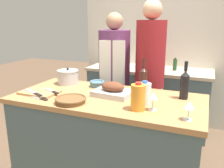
{
  "coord_description": "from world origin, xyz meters",
  "views": [
    {
      "loc": [
        0.75,
        -1.72,
        1.55
      ],
      "look_at": [
        0.0,
        0.11,
        1.0
      ],
      "focal_mm": 38.0,
      "sensor_mm": 36.0,
      "label": 1
    }
  ],
  "objects_px": {
    "mixing_bowl": "(97,83)",
    "milk_jug": "(144,94)",
    "wine_bottle_dark": "(143,79)",
    "knife_paring": "(39,98)",
    "wine_bottle_green": "(185,84)",
    "wine_glass_right": "(153,96)",
    "knife_chef": "(34,93)",
    "person_cook_guest": "(150,74)",
    "knife_bread": "(52,91)",
    "roasting_pan": "(113,90)",
    "juice_jug": "(138,97)",
    "person_cook_aproned": "(114,78)",
    "cutting_board": "(40,92)",
    "stock_pot": "(68,77)",
    "stand_mixer": "(157,58)",
    "condiment_bottle_short": "(140,60)",
    "condiment_bottle_tall": "(175,65)",
    "wine_glass_left": "(189,106)",
    "wicker_basket": "(71,100)"
  },
  "relations": [
    {
      "from": "mixing_bowl",
      "to": "milk_jug",
      "type": "xyz_separation_m",
      "value": [
        0.55,
        -0.32,
        0.05
      ]
    },
    {
      "from": "wine_bottle_dark",
      "to": "knife_paring",
      "type": "relative_size",
      "value": 1.47
    },
    {
      "from": "wine_bottle_green",
      "to": "wine_glass_right",
      "type": "height_order",
      "value": "wine_bottle_green"
    },
    {
      "from": "knife_chef",
      "to": "person_cook_guest",
      "type": "distance_m",
      "value": 1.22
    },
    {
      "from": "wine_glass_right",
      "to": "knife_bread",
      "type": "bearing_deg",
      "value": 176.29
    },
    {
      "from": "roasting_pan",
      "to": "wine_bottle_dark",
      "type": "xyz_separation_m",
      "value": [
        0.2,
        0.22,
        0.07
      ]
    },
    {
      "from": "roasting_pan",
      "to": "juice_jug",
      "type": "height_order",
      "value": "juice_jug"
    },
    {
      "from": "person_cook_aproned",
      "to": "wine_bottle_green",
      "type": "bearing_deg",
      "value": -47.85
    },
    {
      "from": "cutting_board",
      "to": "stock_pot",
      "type": "height_order",
      "value": "stock_pot"
    },
    {
      "from": "cutting_board",
      "to": "wine_bottle_green",
      "type": "xyz_separation_m",
      "value": [
        1.18,
        0.33,
        0.11
      ]
    },
    {
      "from": "wine_glass_right",
      "to": "roasting_pan",
      "type": "bearing_deg",
      "value": 152.6
    },
    {
      "from": "knife_bread",
      "to": "stand_mixer",
      "type": "bearing_deg",
      "value": 70.66
    },
    {
      "from": "wine_bottle_green",
      "to": "condiment_bottle_short",
      "type": "bearing_deg",
      "value": 118.76
    },
    {
      "from": "mixing_bowl",
      "to": "knife_bread",
      "type": "relative_size",
      "value": 0.7
    },
    {
      "from": "wine_glass_right",
      "to": "milk_jug",
      "type": "bearing_deg",
      "value": 134.27
    },
    {
      "from": "condiment_bottle_tall",
      "to": "condiment_bottle_short",
      "type": "distance_m",
      "value": 0.5
    },
    {
      "from": "cutting_board",
      "to": "person_cook_aproned",
      "type": "distance_m",
      "value": 0.96
    },
    {
      "from": "stand_mixer",
      "to": "roasting_pan",
      "type": "bearing_deg",
      "value": -92.3
    },
    {
      "from": "wine_glass_left",
      "to": "condiment_bottle_short",
      "type": "height_order",
      "value": "condiment_bottle_short"
    },
    {
      "from": "knife_bread",
      "to": "condiment_bottle_short",
      "type": "distance_m",
      "value": 1.68
    },
    {
      "from": "wicker_basket",
      "to": "stand_mixer",
      "type": "relative_size",
      "value": 0.69
    },
    {
      "from": "cutting_board",
      "to": "wine_glass_left",
      "type": "xyz_separation_m",
      "value": [
        1.25,
        -0.1,
        0.09
      ]
    },
    {
      "from": "knife_chef",
      "to": "person_cook_aproned",
      "type": "height_order",
      "value": "person_cook_aproned"
    },
    {
      "from": "mixing_bowl",
      "to": "knife_bread",
      "type": "distance_m",
      "value": 0.44
    },
    {
      "from": "cutting_board",
      "to": "juice_jug",
      "type": "relative_size",
      "value": 1.61
    },
    {
      "from": "person_cook_aproned",
      "to": "person_cook_guest",
      "type": "distance_m",
      "value": 0.42
    },
    {
      "from": "wine_glass_right",
      "to": "condiment_bottle_short",
      "type": "bearing_deg",
      "value": 108.52
    },
    {
      "from": "knife_chef",
      "to": "juice_jug",
      "type": "bearing_deg",
      "value": 0.41
    },
    {
      "from": "roasting_pan",
      "to": "cutting_board",
      "type": "relative_size",
      "value": 1.01
    },
    {
      "from": "knife_chef",
      "to": "condiment_bottle_short",
      "type": "relative_size",
      "value": 1.24
    },
    {
      "from": "condiment_bottle_short",
      "to": "milk_jug",
      "type": "bearing_deg",
      "value": -73.27
    },
    {
      "from": "wine_glass_right",
      "to": "knife_chef",
      "type": "height_order",
      "value": "wine_glass_right"
    },
    {
      "from": "mixing_bowl",
      "to": "person_cook_aproned",
      "type": "distance_m",
      "value": 0.51
    },
    {
      "from": "milk_jug",
      "to": "wine_bottle_green",
      "type": "xyz_separation_m",
      "value": [
        0.26,
        0.26,
        0.04
      ]
    },
    {
      "from": "milk_jug",
      "to": "wine_glass_right",
      "type": "xyz_separation_m",
      "value": [
        0.08,
        -0.09,
        0.02
      ]
    },
    {
      "from": "stand_mixer",
      "to": "person_cook_aproned",
      "type": "height_order",
      "value": "person_cook_aproned"
    },
    {
      "from": "condiment_bottle_short",
      "to": "stock_pot",
      "type": "bearing_deg",
      "value": -105.8
    },
    {
      "from": "milk_jug",
      "to": "wine_bottle_dark",
      "type": "distance_m",
      "value": 0.35
    },
    {
      "from": "juice_jug",
      "to": "wine_bottle_dark",
      "type": "height_order",
      "value": "wine_bottle_dark"
    },
    {
      "from": "wine_glass_right",
      "to": "condiment_bottle_tall",
      "type": "xyz_separation_m",
      "value": [
        -0.07,
        1.65,
        -0.07
      ]
    },
    {
      "from": "mixing_bowl",
      "to": "stand_mixer",
      "type": "relative_size",
      "value": 0.41
    },
    {
      "from": "mixing_bowl",
      "to": "condiment_bottle_tall",
      "type": "bearing_deg",
      "value": 65.79
    },
    {
      "from": "knife_chef",
      "to": "knife_paring",
      "type": "bearing_deg",
      "value": -29.21
    },
    {
      "from": "stock_pot",
      "to": "wine_bottle_green",
      "type": "distance_m",
      "value": 1.12
    },
    {
      "from": "knife_chef",
      "to": "stand_mixer",
      "type": "relative_size",
      "value": 0.72
    },
    {
      "from": "mixing_bowl",
      "to": "wine_glass_right",
      "type": "bearing_deg",
      "value": -32.57
    },
    {
      "from": "knife_paring",
      "to": "person_cook_guest",
      "type": "height_order",
      "value": "person_cook_guest"
    },
    {
      "from": "person_cook_aproned",
      "to": "milk_jug",
      "type": "bearing_deg",
      "value": -68.89
    },
    {
      "from": "knife_bread",
      "to": "person_cook_aproned",
      "type": "distance_m",
      "value": 0.89
    },
    {
      "from": "cutting_board",
      "to": "mixing_bowl",
      "type": "xyz_separation_m",
      "value": [
        0.37,
        0.39,
        0.02
      ]
    }
  ]
}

